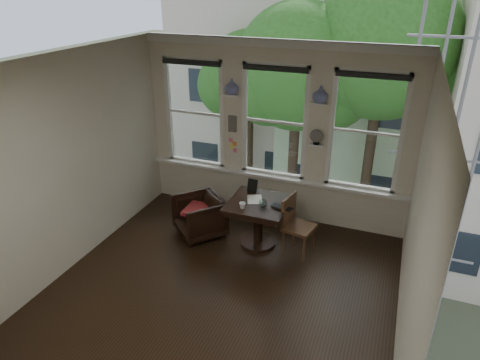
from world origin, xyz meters
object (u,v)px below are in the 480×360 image
at_px(armchair_left, 200,216).
at_px(mug, 242,206).
at_px(side_chair_right, 299,227).
at_px(laptop, 280,209).
at_px(table, 258,223).

bearing_deg(armchair_left, mug, 27.78).
distance_m(side_chair_right, laptop, 0.43).
xyz_separation_m(table, mug, (-0.16, -0.27, 0.42)).
relative_size(armchair_left, side_chair_right, 0.79).
bearing_deg(table, mug, -120.92).
bearing_deg(armchair_left, table, 45.49).
xyz_separation_m(side_chair_right, laptop, (-0.28, -0.10, 0.30)).
height_order(armchair_left, laptop, laptop).
distance_m(table, laptop, 0.55).
bearing_deg(mug, side_chair_right, 17.45).
height_order(table, side_chair_right, side_chair_right).
height_order(table, armchair_left, table).
distance_m(table, side_chair_right, 0.66).
distance_m(armchair_left, laptop, 1.42).
height_order(laptop, mug, mug).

